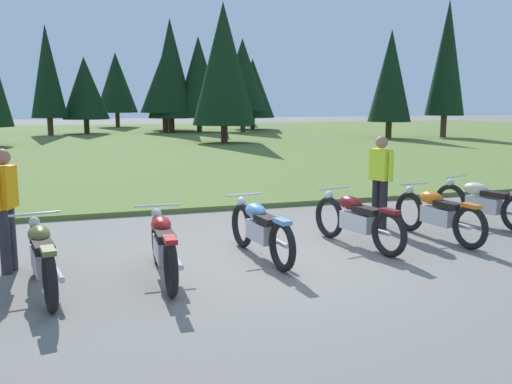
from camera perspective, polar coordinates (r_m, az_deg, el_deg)
ground_plane at (r=8.24m, az=1.29°, el=-6.83°), size 140.00×140.00×0.00m
grass_moorland at (r=33.40m, az=-13.40°, el=5.16°), size 80.00×44.00×0.10m
forest_treeline at (r=39.20m, az=-8.19°, el=11.69°), size 35.91×26.66×8.27m
motorcycle_olive at (r=7.20m, az=-21.00°, el=-6.23°), size 0.67×2.09×0.88m
motorcycle_red at (r=7.34m, az=-9.44°, el=-5.43°), size 0.62×2.10×0.88m
motorcycle_sky_blue at (r=8.18m, az=0.44°, el=-3.79°), size 0.62×2.10×0.88m
motorcycle_maroon at (r=8.97m, az=10.26°, el=-2.77°), size 0.75×2.07×0.88m
motorcycle_orange at (r=9.77m, az=18.03°, el=-2.10°), size 0.63×2.10×0.88m
motorcycle_cream at (r=11.10m, az=22.15°, el=-1.01°), size 0.85×2.03×0.88m
rider_near_row_end at (r=10.31m, az=12.59°, el=1.59°), size 0.33×0.52×1.67m
rider_with_back_turned at (r=8.13m, az=-24.23°, el=-1.03°), size 0.32×0.53×1.67m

